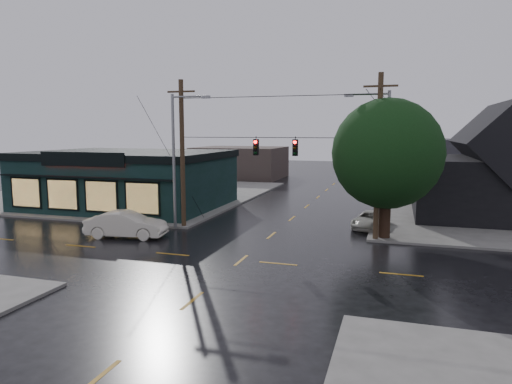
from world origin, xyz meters
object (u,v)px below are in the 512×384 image
(utility_pole_ne, at_px, (375,241))
(suv_silver, at_px, (371,220))
(utility_pole_nw, at_px, (184,228))
(corner_tree, at_px, (387,154))
(sedan_cream, at_px, (126,225))

(utility_pole_ne, xyz_separation_m, suv_silver, (-0.50, 3.65, 0.59))
(suv_silver, bearing_deg, utility_pole_nw, -153.31)
(utility_pole_nw, xyz_separation_m, suv_silver, (12.50, 3.65, 0.59))
(utility_pole_nw, xyz_separation_m, utility_pole_ne, (13.00, 0.00, 0.00))
(corner_tree, xyz_separation_m, suv_silver, (-1.00, 3.15, -4.74))
(corner_tree, xyz_separation_m, utility_pole_nw, (-13.50, -0.50, -5.33))
(utility_pole_ne, bearing_deg, suv_silver, 97.80)
(corner_tree, relative_size, utility_pole_nw, 0.84)
(corner_tree, xyz_separation_m, sedan_cream, (-15.66, -4.27, -4.50))
(utility_pole_nw, distance_m, sedan_cream, 4.43)
(utility_pole_ne, height_order, sedan_cream, utility_pole_ne)
(utility_pole_nw, bearing_deg, corner_tree, 2.12)
(sedan_cream, relative_size, suv_silver, 1.19)
(corner_tree, height_order, utility_pole_nw, corner_tree)
(sedan_cream, xyz_separation_m, suv_silver, (14.66, 7.42, -0.24))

